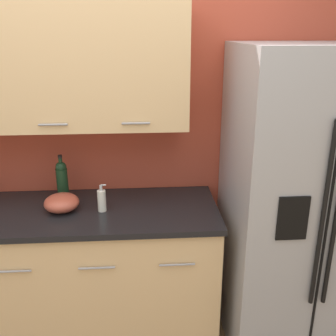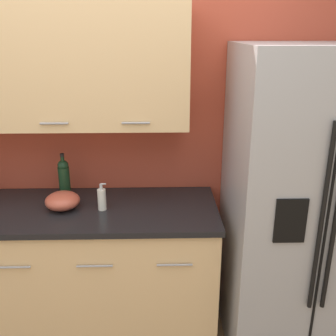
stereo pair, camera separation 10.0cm
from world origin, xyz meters
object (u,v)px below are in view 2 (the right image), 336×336
refrigerator (299,205)px  soap_dispenser (102,199)px  wine_bottle (64,178)px  mixing_bowl (62,201)px

refrigerator → soap_dispenser: size_ratio=10.92×
wine_bottle → mixing_bowl: 0.19m
refrigerator → wine_bottle: refrigerator is taller
refrigerator → mixing_bowl: (-1.42, 0.05, 0.02)m
wine_bottle → mixing_bowl: bearing=-83.4°
wine_bottle → mixing_bowl: size_ratio=1.44×
refrigerator → wine_bottle: 1.46m
refrigerator → wine_bottle: (-1.44, 0.22, 0.10)m
soap_dispenser → mixing_bowl: 0.24m
wine_bottle → mixing_bowl: wine_bottle is taller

